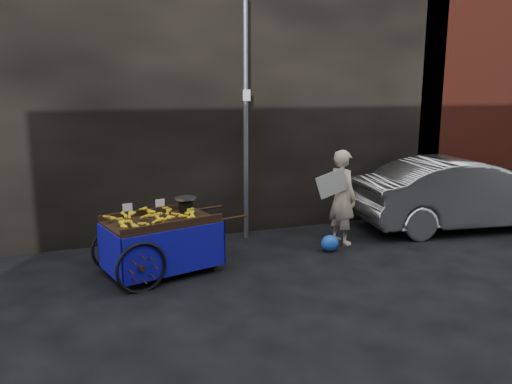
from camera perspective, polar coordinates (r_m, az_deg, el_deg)
name	(u,v)px	position (r m, az deg, el deg)	size (l,w,h in m)	color
ground	(256,263)	(7.37, -0.05, -8.12)	(80.00, 80.00, 0.00)	black
building_wall	(228,89)	(9.53, -3.24, 11.67)	(13.50, 2.00, 5.00)	black
street_pole	(246,120)	(8.27, -1.18, 8.28)	(0.12, 0.10, 4.00)	slate
banana_cart	(158,226)	(6.91, -11.15, -3.86)	(2.16, 1.36, 1.09)	black
vendor	(342,197)	(8.23, 9.80, -0.56)	(0.80, 0.63, 1.55)	beige
plastic_bag	(330,243)	(7.93, 8.44, -5.82)	(0.29, 0.23, 0.26)	blue
parked_car	(464,193)	(9.80, 22.64, -0.16)	(1.36, 3.89, 1.28)	silver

